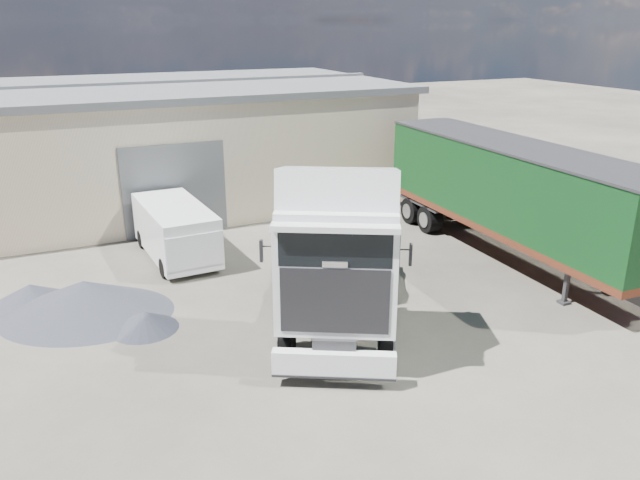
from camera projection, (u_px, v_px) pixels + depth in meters
name	position (u px, v px, depth m)	size (l,w,h in m)	color
ground	(331.00, 332.00, 16.99)	(120.00, 120.00, 0.00)	#282620
warehouse	(54.00, 149.00, 27.51)	(30.60, 12.60, 5.42)	beige
brick_boundary_wall	(517.00, 191.00, 26.19)	(0.35, 26.00, 2.50)	maroon
tractor_unit	(339.00, 265.00, 16.00)	(5.91, 7.71, 4.96)	black
box_trailer	(510.00, 189.00, 21.66)	(2.93, 12.32, 4.07)	#2D2D30
panel_van	(177.00, 233.00, 21.83)	(2.21, 4.84, 1.93)	black
gravel_heap	(83.00, 298.00, 17.89)	(6.40, 6.40, 1.03)	#20232B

